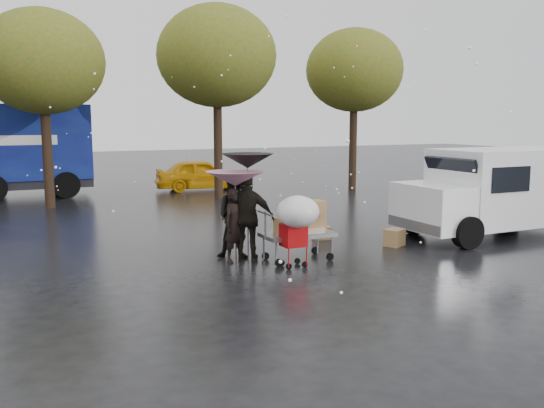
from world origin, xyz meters
name	(u,v)px	position (x,y,z in m)	size (l,w,h in m)	color
ground	(271,263)	(0.00, 0.00, 0.00)	(90.00, 90.00, 0.00)	black
person_pink	(236,225)	(-0.59, 0.45, 0.77)	(0.56, 0.37, 1.54)	black
person_middle	(237,217)	(-0.46, 0.72, 0.90)	(0.88, 0.68, 1.80)	black
person_black	(248,218)	(-0.35, 0.37, 0.93)	(1.09, 0.45, 1.85)	black
umbrella_pink	(235,179)	(-0.59, 0.45, 1.74)	(1.21, 1.21, 1.89)	#4C4C4C
umbrella_black	(248,161)	(-0.35, 0.37, 2.10)	(1.07, 1.07, 2.25)	#4C4C4C
vendor_cart	(301,226)	(0.71, 0.00, 0.73)	(1.52, 0.80, 1.27)	slate
shopping_cart	(297,216)	(0.29, -0.59, 1.06)	(0.84, 0.84, 1.46)	#AF0A0D
white_van	(496,190)	(6.46, 0.25, 1.16)	(4.91, 2.18, 2.20)	white
box_ground_near	(394,237)	(3.33, 0.27, 0.20)	(0.44, 0.36, 0.40)	olive
box_ground_far	(322,233)	(2.17, 1.67, 0.16)	(0.41, 0.32, 0.32)	olive
yellow_taxi	(202,175)	(2.67, 12.50, 0.65)	(1.55, 3.84, 1.31)	#E59F0C
tree_row	(136,59)	(-0.47, 10.00, 5.02)	(21.60, 4.40, 7.12)	black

